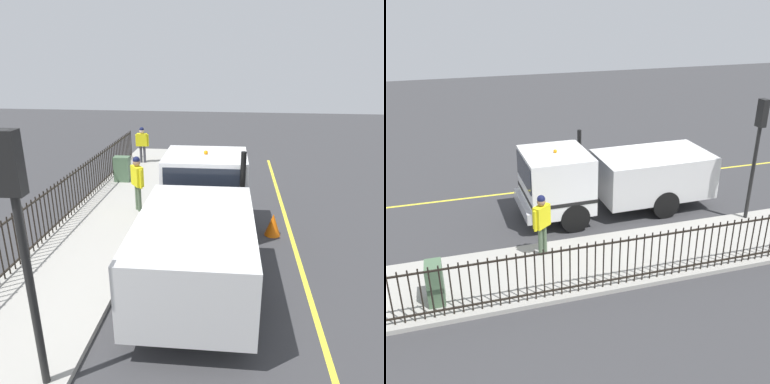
# 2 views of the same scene
# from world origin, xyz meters

# --- Properties ---
(ground_plane) EXTENTS (58.54, 58.54, 0.00)m
(ground_plane) POSITION_xyz_m (0.00, 0.00, 0.00)
(ground_plane) COLOR #38383A
(ground_plane) RESTS_ON ground
(sidewalk_slab) EXTENTS (2.84, 26.61, 0.12)m
(sidewalk_slab) POSITION_xyz_m (3.24, 0.00, 0.06)
(sidewalk_slab) COLOR #A3A099
(sidewalk_slab) RESTS_ON ground
(lane_marking) EXTENTS (0.12, 23.95, 0.01)m
(lane_marking) POSITION_xyz_m (-2.41, 0.00, 0.00)
(lane_marking) COLOR yellow
(lane_marking) RESTS_ON ground
(work_truck) EXTENTS (2.46, 6.73, 2.71)m
(work_truck) POSITION_xyz_m (0.09, -1.86, 1.32)
(work_truck) COLOR white
(work_truck) RESTS_ON ground
(worker_standing) EXTENTS (0.50, 0.55, 1.83)m
(worker_standing) POSITION_xyz_m (2.41, -4.58, 1.24)
(worker_standing) COLOR yellow
(worker_standing) RESTS_ON sidewalk_slab
(iron_fence) EXTENTS (0.04, 22.65, 1.36)m
(iron_fence) POSITION_xyz_m (4.46, 0.00, 0.81)
(iron_fence) COLOR black
(iron_fence) RESTS_ON sidewalk_slab
(traffic_light_near) EXTENTS (0.31, 0.22, 3.97)m
(traffic_light_near) POSITION_xyz_m (2.15, 2.42, 2.95)
(traffic_light_near) COLOR black
(traffic_light_near) RESTS_ON sidewalk_slab
(utility_cabinet) EXTENTS (0.63, 0.39, 1.02)m
(utility_cabinet) POSITION_xyz_m (3.82, -7.54, 0.64)
(utility_cabinet) COLOR #4C6B4C
(utility_cabinet) RESTS_ON sidewalk_slab
(traffic_cone) EXTENTS (0.46, 0.46, 0.66)m
(traffic_cone) POSITION_xyz_m (-1.86, -3.46, 0.33)
(traffic_cone) COLOR orange
(traffic_cone) RESTS_ON ground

